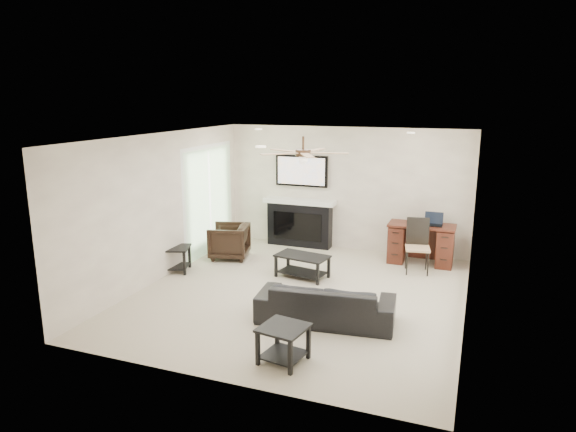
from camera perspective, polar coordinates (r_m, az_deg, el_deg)
name	(u,v)px	position (r m, az deg, el deg)	size (l,w,h in m)	color
room_shell	(314,191)	(7.85, 2.90, 2.84)	(5.50, 5.54, 2.52)	beige
sofa	(326,303)	(7.27, 4.21, -9.62)	(1.90, 0.74, 0.56)	black
armchair	(229,241)	(10.07, -6.56, -2.81)	(0.71, 0.73, 0.67)	black
coffee_table	(302,266)	(8.98, 1.59, -5.60)	(0.90, 0.50, 0.40)	black
end_table_near	(283,344)	(6.26, -0.51, -14.05)	(0.52, 0.52, 0.45)	black
end_table_left	(175,259)	(9.50, -12.40, -4.70)	(0.50, 0.50, 0.45)	black
fireplace_unit	(299,201)	(10.67, 1.28, 1.63)	(1.52, 0.34, 1.91)	black
desk	(421,244)	(9.97, 14.55, -3.03)	(1.22, 0.56, 0.76)	#38160E
desk_chair	(418,246)	(9.42, 14.21, -3.30)	(0.42, 0.44, 0.97)	black
laptop	(433,220)	(9.81, 15.86, -0.38)	(0.33, 0.24, 0.23)	black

